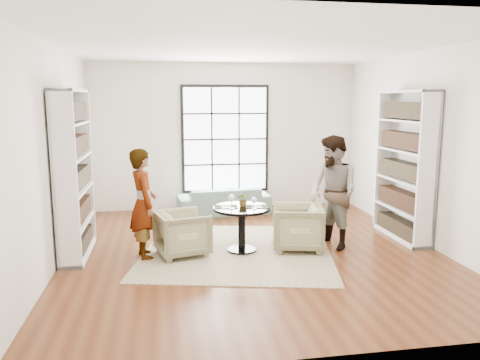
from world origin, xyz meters
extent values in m
plane|color=#592E15|center=(0.00, 0.00, 0.00)|extent=(6.00, 6.00, 0.00)
plane|color=silver|center=(0.00, 3.00, 1.50)|extent=(5.50, 0.00, 5.50)
plane|color=silver|center=(-2.75, 0.00, 1.50)|extent=(0.00, 6.00, 6.00)
plane|color=silver|center=(2.75, 0.00, 1.50)|extent=(0.00, 6.00, 6.00)
plane|color=silver|center=(0.00, -3.00, 1.50)|extent=(5.50, 0.00, 5.50)
plane|color=white|center=(0.00, 0.00, 3.00)|extent=(6.00, 6.00, 0.00)
cube|color=black|center=(0.00, 2.98, 1.45)|extent=(1.82, 0.06, 2.22)
cube|color=white|center=(0.00, 2.94, 1.45)|extent=(1.70, 0.02, 2.10)
cube|color=tan|center=(-0.22, 0.05, 0.01)|extent=(3.30, 3.30, 0.01)
cylinder|color=black|center=(-0.16, 0.02, 0.02)|extent=(0.44, 0.44, 0.04)
cylinder|color=black|center=(-0.16, 0.02, 0.33)|extent=(0.11, 0.11, 0.60)
cylinder|color=black|center=(-0.16, 0.02, 0.66)|extent=(0.85, 0.85, 0.04)
imported|color=slate|center=(-0.11, 2.45, 0.26)|extent=(1.87, 0.88, 0.53)
imported|color=tan|center=(-1.04, 0.01, 0.33)|extent=(0.87, 0.86, 0.66)
imported|color=#C0B989|center=(0.69, -0.01, 0.34)|extent=(0.90, 0.88, 0.69)
imported|color=gray|center=(-1.59, 0.01, 0.79)|extent=(0.50, 0.65, 1.58)
imported|color=gray|center=(1.24, -0.01, 0.86)|extent=(0.89, 1.01, 1.73)
cube|color=#292724|center=(-0.39, 0.06, 0.69)|extent=(0.36, 0.29, 0.01)
cube|color=#292724|center=(0.06, 0.00, 0.69)|extent=(0.36, 0.29, 0.01)
cylinder|color=silver|center=(-0.32, -0.06, 0.69)|extent=(0.08, 0.08, 0.01)
cylinder|color=silver|center=(-0.32, -0.06, 0.75)|extent=(0.01, 0.01, 0.12)
sphere|color=maroon|center=(-0.32, -0.06, 0.84)|extent=(0.09, 0.09, 0.09)
ellipsoid|color=white|center=(-0.32, -0.06, 0.84)|extent=(0.10, 0.10, 0.11)
cylinder|color=silver|center=(0.00, -0.13, 0.69)|extent=(0.06, 0.06, 0.01)
cylinder|color=silver|center=(0.00, -0.13, 0.74)|extent=(0.01, 0.01, 0.10)
sphere|color=maroon|center=(0.00, -0.13, 0.82)|extent=(0.08, 0.08, 0.08)
ellipsoid|color=white|center=(0.00, -0.13, 0.82)|extent=(0.08, 0.08, 0.09)
imported|color=gray|center=(-0.12, 0.08, 0.79)|extent=(0.20, 0.18, 0.22)
camera|label=1|loc=(-1.31, -6.64, 2.25)|focal=35.00mm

